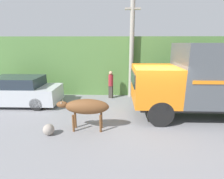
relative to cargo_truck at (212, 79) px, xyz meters
The scene contains 9 objects.
ground_plane 3.33m from the cargo_truck, 167.80° to the right, with size 60.00×60.00×0.00m, color gray.
hillside_embankment 6.46m from the cargo_truck, 114.94° to the left, with size 32.00×5.04×3.74m.
building_backdrop 9.61m from the cargo_truck, 149.34° to the left, with size 4.68×2.70×2.67m.
cargo_truck is the anchor object (origin of this frame).
brown_cow 5.64m from the cargo_truck, 165.16° to the right, with size 2.04×0.60×1.28m.
parked_suv 9.87m from the cargo_truck, behind, with size 4.67×1.86×1.58m.
pedestrian_on_hill 5.41m from the cargo_truck, 149.19° to the left, with size 0.38×0.38×1.70m.
utility_pole 4.71m from the cargo_truck, 137.38° to the left, with size 0.90×0.27×5.94m.
roadside_rock 7.19m from the cargo_truck, 164.49° to the right, with size 0.42×0.42×0.42m.
Camera 1 is at (-1.46, -7.14, 3.37)m, focal length 28.00 mm.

